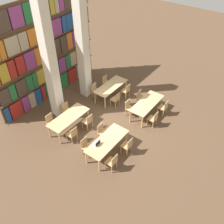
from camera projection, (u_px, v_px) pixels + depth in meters
ground_plane at (110, 121)px, 12.97m from camera, size 40.00×40.00×0.00m
bookshelf_bank at (47, 52)px, 13.14m from camera, size 6.75×0.35×5.50m
pillar_left at (50, 64)px, 11.53m from camera, size 0.50×0.50×6.00m
pillar_center at (83, 47)px, 12.91m from camera, size 0.50×0.50×6.00m
reading_table_0 at (107, 142)px, 10.92m from camera, size 2.18×0.87×0.78m
chair_0 at (112, 162)px, 10.38m from camera, size 0.42×0.40×0.87m
chair_1 at (86, 146)px, 11.04m from camera, size 0.42×0.40×0.87m
chair_2 at (127, 145)px, 11.08m from camera, size 0.42×0.40×0.87m
chair_3 at (102, 132)px, 11.73m from camera, size 0.42×0.40×0.87m
laptop at (97, 143)px, 10.69m from camera, size 0.32×0.22×0.21m
reading_table_1 at (147, 104)px, 12.96m from camera, size 2.18×0.87×0.78m
chair_4 at (153, 118)px, 12.44m from camera, size 0.42×0.40×0.87m
chair_5 at (129, 108)px, 13.09m from camera, size 0.42×0.40×0.87m
chair_6 at (164, 107)px, 13.11m from camera, size 0.42×0.40×0.87m
chair_7 at (140, 97)px, 13.77m from camera, size 0.42×0.40×0.87m
reading_table_2 at (69, 118)px, 12.12m from camera, size 2.18×0.87×0.78m
chair_8 at (73, 134)px, 11.62m from camera, size 0.42×0.40×0.87m
chair_9 at (51, 121)px, 12.28m from camera, size 0.42×0.40×0.87m
chair_10 at (88, 121)px, 12.30m from camera, size 0.42×0.40×0.87m
chair_11 at (67, 110)px, 12.95m from camera, size 0.42×0.40×0.87m
reading_table_3 at (111, 87)px, 14.15m from camera, size 2.18×0.87×0.78m
chair_12 at (116, 99)px, 13.66m from camera, size 0.42×0.40×0.87m
chair_13 at (96, 90)px, 14.32m from camera, size 0.42×0.40×0.87m
chair_14 at (126, 90)px, 14.28m from camera, size 0.42×0.40×0.87m
chair_15 at (106, 82)px, 14.93m from camera, size 0.42×0.40×0.87m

